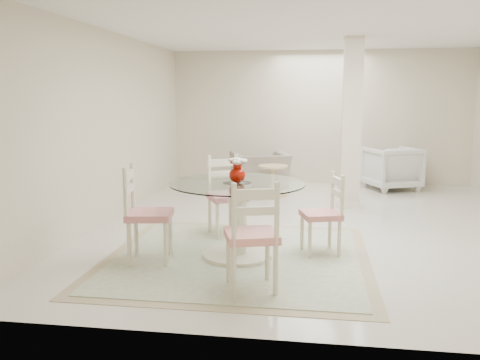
# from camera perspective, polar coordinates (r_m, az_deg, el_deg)

# --- Properties ---
(ground) EXTENTS (7.00, 7.00, 0.00)m
(ground) POSITION_cam_1_polar(r_m,az_deg,el_deg) (7.24, 8.77, -4.99)
(ground) COLOR beige
(ground) RESTS_ON ground
(room_shell) EXTENTS (6.02, 7.02, 2.71)m
(room_shell) POSITION_cam_1_polar(r_m,az_deg,el_deg) (7.01, 9.15, 9.86)
(room_shell) COLOR beige
(room_shell) RESTS_ON ground
(column) EXTENTS (0.30, 0.30, 2.70)m
(column) POSITION_cam_1_polar(r_m,az_deg,el_deg) (8.34, 12.42, 6.20)
(column) COLOR beige
(column) RESTS_ON ground
(area_rug) EXTENTS (2.91, 2.91, 0.02)m
(area_rug) POSITION_cam_1_polar(r_m,az_deg,el_deg) (5.73, -0.30, -8.67)
(area_rug) COLOR tan
(area_rug) RESTS_ON ground
(dining_table) EXTENTS (1.48, 1.48, 0.85)m
(dining_table) POSITION_cam_1_polar(r_m,az_deg,el_deg) (5.61, -0.30, -4.52)
(dining_table) COLOR beige
(dining_table) RESTS_ON ground
(red_vase) EXTENTS (0.21, 0.20, 0.27)m
(red_vase) POSITION_cam_1_polar(r_m,az_deg,el_deg) (5.50, -0.27, 1.14)
(red_vase) COLOR #A01004
(red_vase) RESTS_ON dining_table
(dining_chair_east) EXTENTS (0.51, 0.51, 1.03)m
(dining_chair_east) POSITION_cam_1_polar(r_m,az_deg,el_deg) (5.81, 9.69, -3.11)
(dining_chair_east) COLOR beige
(dining_chair_east) RESTS_ON ground
(dining_chair_north) EXTENTS (0.61, 0.61, 1.13)m
(dining_chair_north) POSITION_cam_1_polar(r_m,az_deg,el_deg) (6.57, -1.63, -1.03)
(dining_chair_north) COLOR #F5EEC9
(dining_chair_north) RESTS_ON ground
(dining_chair_west) EXTENTS (0.53, 0.53, 1.17)m
(dining_chair_west) POSITION_cam_1_polar(r_m,az_deg,el_deg) (5.54, -10.90, -2.96)
(dining_chair_west) COLOR beige
(dining_chair_west) RESTS_ON ground
(dining_chair_south) EXTENTS (0.58, 0.58, 1.16)m
(dining_chair_south) POSITION_cam_1_polar(r_m,az_deg,el_deg) (4.59, 1.46, -5.45)
(dining_chair_south) COLOR beige
(dining_chair_south) RESTS_ON ground
(recliner_taupe) EXTENTS (1.31, 1.23, 0.69)m
(recliner_taupe) POSITION_cam_1_polar(r_m,az_deg,el_deg) (9.96, 2.25, 1.09)
(recliner_taupe) COLOR gray
(recliner_taupe) RESTS_ON ground
(armchair_white) EXTENTS (1.17, 1.19, 0.83)m
(armchair_white) POSITION_cam_1_polar(r_m,az_deg,el_deg) (10.20, 16.64, 1.29)
(armchair_white) COLOR silver
(armchair_white) RESTS_ON ground
(side_table) EXTENTS (0.53, 0.53, 0.55)m
(side_table) POSITION_cam_1_polar(r_m,az_deg,el_deg) (9.18, 3.71, -0.20)
(side_table) COLOR #DABC86
(side_table) RESTS_ON ground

